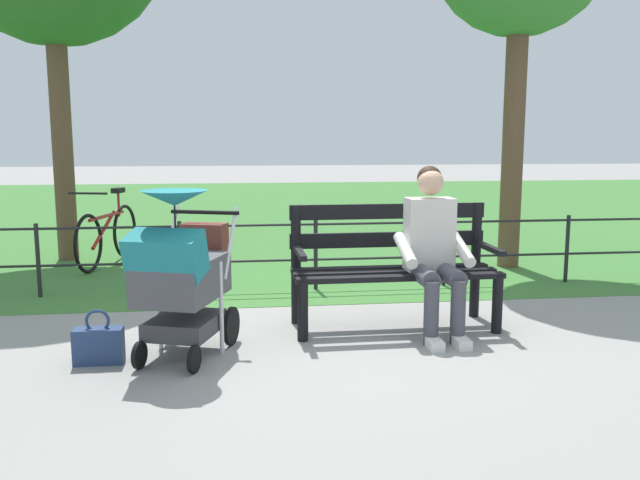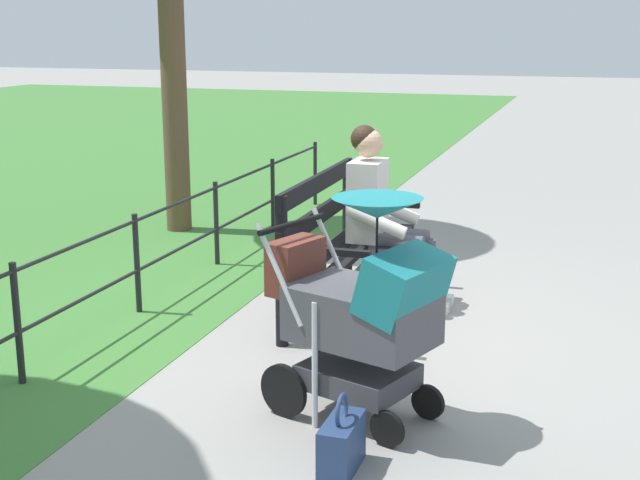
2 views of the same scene
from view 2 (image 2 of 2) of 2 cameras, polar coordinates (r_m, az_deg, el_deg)
ground_plane at (r=5.67m, az=1.18°, el=-6.17°), size 60.00×60.00×0.00m
park_bench at (r=5.96m, az=1.40°, el=0.13°), size 1.61×0.61×0.96m
person_on_bench at (r=6.12m, az=4.11°, el=1.90°), size 0.53×0.74×1.28m
stroller at (r=4.32m, az=2.85°, el=-4.36°), size 0.75×0.99×1.15m
handbag at (r=3.99m, az=1.42°, el=-13.19°), size 0.32×0.14×0.37m
park_fence at (r=6.33m, az=-10.67°, el=-0.27°), size 7.85×0.04×0.70m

